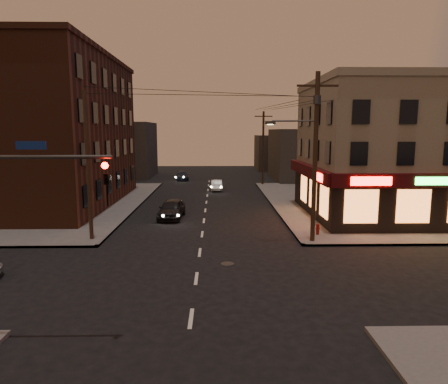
{
  "coord_description": "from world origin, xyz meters",
  "views": [
    {
      "loc": [
        0.93,
        -17.7,
        6.78
      ],
      "look_at": [
        1.4,
        5.6,
        3.2
      ],
      "focal_mm": 32.0,
      "sensor_mm": 36.0,
      "label": 1
    }
  ],
  "objects_px": {
    "sedan_near": "(172,209)",
    "sedan_mid": "(217,185)",
    "fire_hydrant": "(318,229)",
    "sedan_far": "(182,176)"
  },
  "relations": [
    {
      "from": "sedan_near",
      "to": "sedan_mid",
      "type": "bearing_deg",
      "value": 80.55
    },
    {
      "from": "sedan_near",
      "to": "sedan_mid",
      "type": "distance_m",
      "value": 15.2
    },
    {
      "from": "sedan_near",
      "to": "fire_hydrant",
      "type": "xyz_separation_m",
      "value": [
        10.03,
        -5.77,
        -0.2
      ]
    },
    {
      "from": "sedan_far",
      "to": "fire_hydrant",
      "type": "bearing_deg",
      "value": -75.41
    },
    {
      "from": "sedan_near",
      "to": "sedan_far",
      "type": "xyz_separation_m",
      "value": [
        -1.21,
        24.54,
        -0.13
      ]
    },
    {
      "from": "sedan_mid",
      "to": "sedan_far",
      "type": "relative_size",
      "value": 0.85
    },
    {
      "from": "sedan_mid",
      "to": "fire_hydrant",
      "type": "distance_m",
      "value": 21.55
    },
    {
      "from": "sedan_near",
      "to": "fire_hydrant",
      "type": "distance_m",
      "value": 11.58
    },
    {
      "from": "sedan_mid",
      "to": "fire_hydrant",
      "type": "xyz_separation_m",
      "value": [
        6.49,
        -20.54,
        -0.05
      ]
    },
    {
      "from": "fire_hydrant",
      "to": "sedan_far",
      "type": "bearing_deg",
      "value": 110.35
    }
  ]
}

